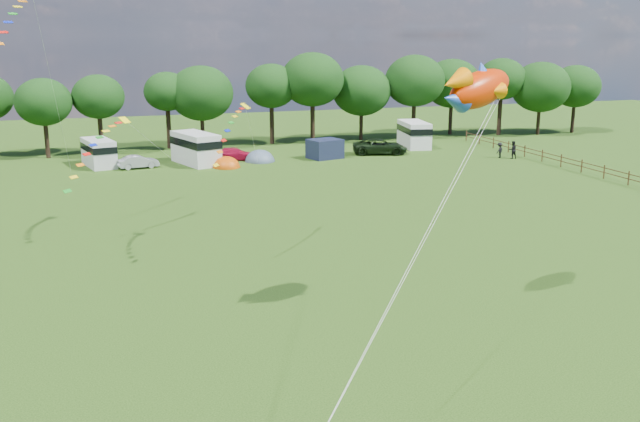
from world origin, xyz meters
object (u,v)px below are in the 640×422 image
object	(u,v)px
tent_greyblue	(260,161)
car_b	(138,162)
campervan_b	(99,152)
car_c	(235,154)
fish_kite	(475,89)
walker_b	(500,150)
car_d	(380,147)
walker_a	(513,150)
tent_orange	(227,167)
campervan_d	(414,133)
campervan_c	(196,147)

from	to	relation	value
tent_greyblue	car_b	bearing A→B (deg)	-178.68
campervan_b	tent_greyblue	bearing A→B (deg)	-110.09
car_c	fish_kite	bearing A→B (deg)	-165.38
car_c	walker_b	xyz separation A→B (m)	(25.80, -6.90, 0.18)
car_d	walker_b	xyz separation A→B (m)	(10.62, -5.92, -0.00)
walker_a	fish_kite	bearing A→B (deg)	55.88
tent_orange	tent_greyblue	size ratio (longest dim) A/B	0.87
tent_orange	walker_a	distance (m)	28.67
car_b	tent_orange	size ratio (longest dim) A/B	1.22
car_b	car_c	bearing A→B (deg)	-90.99
car_c	walker_b	distance (m)	26.71
car_c	car_d	bearing A→B (deg)	-81.49
tent_orange	tent_greyblue	bearing A→B (deg)	31.21
car_c	car_b	bearing A→B (deg)	112.12
car_d	campervan_d	distance (m)	6.53
car_c	tent_orange	xyz separation A→B (m)	(-1.53, -3.66, -0.59)
campervan_d	fish_kite	distance (m)	49.86
campervan_c	car_d	bearing A→B (deg)	-107.61
car_b	walker_b	distance (m)	35.66
car_c	campervan_b	xyz separation A→B (m)	(-12.90, 0.63, 0.76)
car_d	tent_orange	distance (m)	16.95
campervan_b	tent_greyblue	xyz separation A→B (m)	(15.12, -2.02, -1.36)
campervan_b	tent_orange	size ratio (longest dim) A/B	1.96
campervan_c	fish_kite	world-z (taller)	fish_kite
car_c	car_d	distance (m)	15.22
car_b	walker_b	xyz separation A→B (m)	(35.27, -5.25, 0.18)
campervan_c	tent_orange	distance (m)	4.02
tent_greyblue	walker_b	bearing A→B (deg)	-13.16
campervan_c	fish_kite	distance (m)	43.23
car_d	tent_greyblue	world-z (taller)	car_d
tent_orange	car_d	bearing A→B (deg)	9.10
car_d	campervan_b	world-z (taller)	campervan_b
tent_greyblue	walker_b	world-z (taller)	walker_b
fish_kite	tent_greyblue	bearing A→B (deg)	67.23
car_c	walker_b	bearing A→B (deg)	-92.77
campervan_c	tent_greyblue	xyz separation A→B (m)	(6.18, -0.51, -1.59)
car_c	tent_greyblue	bearing A→B (deg)	-109.78
campervan_b	campervan_d	xyz separation A→B (m)	(33.59, 1.84, 0.14)
tent_orange	car_b	bearing A→B (deg)	165.84
car_b	walker_a	distance (m)	36.81
tent_greyblue	fish_kite	bearing A→B (deg)	-90.57
campervan_d	tent_greyblue	xyz separation A→B (m)	(-18.46, -3.86, -1.49)
campervan_d	fish_kite	bearing A→B (deg)	166.36
car_c	walker_b	world-z (taller)	walker_b
car_b	fish_kite	distance (m)	43.77
campervan_c	walker_a	bearing A→B (deg)	-119.66
tent_orange	tent_greyblue	world-z (taller)	tent_greyblue
car_c	campervan_c	world-z (taller)	campervan_c
campervan_b	tent_greyblue	world-z (taller)	campervan_b
campervan_b	walker_b	bearing A→B (deg)	-113.50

